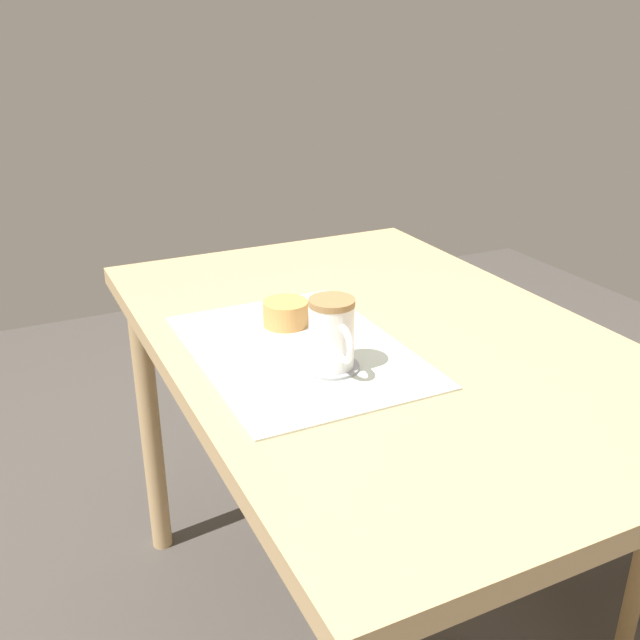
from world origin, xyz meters
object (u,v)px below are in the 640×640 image
(dining_table, at_px, (378,376))
(pastry_plate, at_px, (286,328))
(pastry, at_px, (286,313))
(coffee_mug, at_px, (332,333))

(dining_table, xyz_separation_m, pastry_plate, (-0.07, -0.15, 0.10))
(pastry_plate, distance_m, pastry, 0.03)
(pastry_plate, relative_size, coffee_mug, 1.51)
(pastry_plate, height_order, coffee_mug, coffee_mug)
(coffee_mug, bearing_deg, pastry_plate, -177.48)
(pastry, distance_m, coffee_mug, 0.17)
(pastry_plate, bearing_deg, pastry, 0.00)
(dining_table, xyz_separation_m, coffee_mug, (0.10, -0.14, 0.15))
(pastry_plate, distance_m, coffee_mug, 0.18)
(pastry_plate, bearing_deg, dining_table, 64.43)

